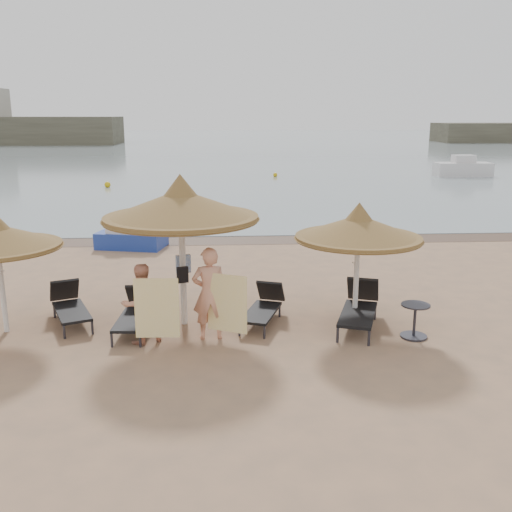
{
  "coord_description": "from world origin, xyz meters",
  "views": [
    {
      "loc": [
        0.47,
        -10.84,
        4.47
      ],
      "look_at": [
        1.18,
        1.2,
        1.45
      ],
      "focal_mm": 40.0,
      "sensor_mm": 36.0,
      "label": 1
    }
  ],
  "objects_px": {
    "palapa_center": "(181,206)",
    "lounger_near_right": "(264,306)",
    "lounger_near_left": "(136,312)",
    "person_right": "(209,286)",
    "palapa_right": "(358,228)",
    "person_left": "(141,297)",
    "lounger_far_right": "(359,307)",
    "pedal_boat": "(131,236)",
    "lounger_far_left": "(70,305)",
    "side_table": "(415,322)"
  },
  "relations": [
    {
      "from": "lounger_far_left",
      "to": "lounger_near_left",
      "type": "distance_m",
      "value": 1.62
    },
    {
      "from": "lounger_far_right",
      "to": "lounger_far_left",
      "type": "bearing_deg",
      "value": -166.25
    },
    {
      "from": "lounger_near_left",
      "to": "person_right",
      "type": "xyz_separation_m",
      "value": [
        1.58,
        -0.62,
        0.73
      ]
    },
    {
      "from": "palapa_center",
      "to": "side_table",
      "type": "height_order",
      "value": "palapa_center"
    },
    {
      "from": "palapa_right",
      "to": "side_table",
      "type": "height_order",
      "value": "palapa_right"
    },
    {
      "from": "palapa_center",
      "to": "side_table",
      "type": "distance_m",
      "value": 5.38
    },
    {
      "from": "lounger_near_left",
      "to": "lounger_far_right",
      "type": "relative_size",
      "value": 0.87
    },
    {
      "from": "palapa_right",
      "to": "lounger_far_right",
      "type": "distance_m",
      "value": 1.72
    },
    {
      "from": "palapa_right",
      "to": "lounger_near_right",
      "type": "height_order",
      "value": "palapa_right"
    },
    {
      "from": "person_left",
      "to": "person_right",
      "type": "distance_m",
      "value": 1.37
    },
    {
      "from": "palapa_center",
      "to": "person_right",
      "type": "relative_size",
      "value": 1.49
    },
    {
      "from": "lounger_near_right",
      "to": "pedal_boat",
      "type": "xyz_separation_m",
      "value": [
        -4.04,
        7.48,
        0.03
      ]
    },
    {
      "from": "side_table",
      "to": "person_right",
      "type": "height_order",
      "value": "person_right"
    },
    {
      "from": "side_table",
      "to": "lounger_near_left",
      "type": "bearing_deg",
      "value": 171.92
    },
    {
      "from": "side_table",
      "to": "palapa_center",
      "type": "bearing_deg",
      "value": 167.4
    },
    {
      "from": "lounger_far_left",
      "to": "palapa_center",
      "type": "bearing_deg",
      "value": -29.96
    },
    {
      "from": "lounger_near_left",
      "to": "person_left",
      "type": "height_order",
      "value": "person_left"
    },
    {
      "from": "lounger_far_left",
      "to": "side_table",
      "type": "bearing_deg",
      "value": -33.85
    },
    {
      "from": "lounger_near_left",
      "to": "person_right",
      "type": "height_order",
      "value": "person_right"
    },
    {
      "from": "palapa_right",
      "to": "pedal_boat",
      "type": "distance_m",
      "value": 9.95
    },
    {
      "from": "lounger_far_left",
      "to": "pedal_boat",
      "type": "xyz_separation_m",
      "value": [
        0.24,
        7.21,
        0.01
      ]
    },
    {
      "from": "palapa_center",
      "to": "lounger_near_right",
      "type": "xyz_separation_m",
      "value": [
        1.75,
        0.02,
        -2.25
      ]
    },
    {
      "from": "lounger_near_right",
      "to": "lounger_far_right",
      "type": "bearing_deg",
      "value": 9.99
    },
    {
      "from": "lounger_far_right",
      "to": "pedal_boat",
      "type": "xyz_separation_m",
      "value": [
        -6.08,
        7.81,
        -0.03
      ]
    },
    {
      "from": "palapa_center",
      "to": "person_left",
      "type": "height_order",
      "value": "palapa_center"
    },
    {
      "from": "lounger_near_left",
      "to": "lounger_far_right",
      "type": "distance_m",
      "value": 4.8
    },
    {
      "from": "lounger_far_left",
      "to": "pedal_boat",
      "type": "distance_m",
      "value": 7.21
    },
    {
      "from": "palapa_center",
      "to": "pedal_boat",
      "type": "height_order",
      "value": "palapa_center"
    },
    {
      "from": "palapa_center",
      "to": "pedal_boat",
      "type": "xyz_separation_m",
      "value": [
        -2.29,
        7.5,
        -2.22
      ]
    },
    {
      "from": "lounger_far_right",
      "to": "person_right",
      "type": "distance_m",
      "value": 3.33
    },
    {
      "from": "palapa_center",
      "to": "person_right",
      "type": "distance_m",
      "value": 1.82
    },
    {
      "from": "lounger_far_right",
      "to": "person_left",
      "type": "relative_size",
      "value": 1.15
    },
    {
      "from": "palapa_center",
      "to": "lounger_near_right",
      "type": "relative_size",
      "value": 1.77
    },
    {
      "from": "person_left",
      "to": "lounger_near_right",
      "type": "bearing_deg",
      "value": 172.31
    },
    {
      "from": "palapa_right",
      "to": "lounger_far_left",
      "type": "height_order",
      "value": "palapa_right"
    },
    {
      "from": "pedal_boat",
      "to": "lounger_near_right",
      "type": "bearing_deg",
      "value": -49.03
    },
    {
      "from": "side_table",
      "to": "person_right",
      "type": "distance_m",
      "value": 4.26
    },
    {
      "from": "palapa_center",
      "to": "lounger_near_left",
      "type": "relative_size",
      "value": 1.74
    },
    {
      "from": "palapa_right",
      "to": "person_left",
      "type": "relative_size",
      "value": 1.43
    },
    {
      "from": "palapa_center",
      "to": "lounger_near_left",
      "type": "xyz_separation_m",
      "value": [
        -1.01,
        -0.24,
        -2.23
      ]
    },
    {
      "from": "lounger_near_right",
      "to": "side_table",
      "type": "relative_size",
      "value": 2.64
    },
    {
      "from": "palapa_right",
      "to": "person_right",
      "type": "height_order",
      "value": "palapa_right"
    },
    {
      "from": "person_left",
      "to": "pedal_boat",
      "type": "xyz_separation_m",
      "value": [
        -1.51,
        8.5,
        -0.56
      ]
    },
    {
      "from": "person_left",
      "to": "lounger_near_left",
      "type": "bearing_deg",
      "value": -102.72
    },
    {
      "from": "side_table",
      "to": "person_left",
      "type": "height_order",
      "value": "person_left"
    },
    {
      "from": "lounger_far_right",
      "to": "pedal_boat",
      "type": "relative_size",
      "value": 0.89
    },
    {
      "from": "lounger_near_right",
      "to": "person_left",
      "type": "distance_m",
      "value": 2.78
    },
    {
      "from": "side_table",
      "to": "pedal_boat",
      "type": "relative_size",
      "value": 0.29
    },
    {
      "from": "lounger_near_right",
      "to": "side_table",
      "type": "distance_m",
      "value": 3.2
    },
    {
      "from": "lounger_near_right",
      "to": "lounger_far_right",
      "type": "distance_m",
      "value": 2.08
    }
  ]
}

